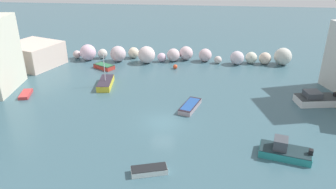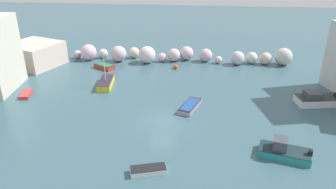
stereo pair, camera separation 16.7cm
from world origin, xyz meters
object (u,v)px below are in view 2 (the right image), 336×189
(moored_boat_0, at_px, (26,94))
(moored_boat_5, at_px, (284,151))
(moored_boat_2, at_px, (316,99))
(moored_boat_3, at_px, (106,83))
(channel_buoy, at_px, (176,67))
(moored_boat_4, at_px, (148,170))
(moored_boat_6, at_px, (190,106))
(moored_boat_1, at_px, (105,66))

(moored_boat_0, height_order, moored_boat_5, moored_boat_5)
(moored_boat_2, distance_m, moored_boat_3, 26.93)
(channel_buoy, relative_size, moored_boat_3, 0.14)
(channel_buoy, bearing_deg, moored_boat_2, -30.73)
(moored_boat_4, relative_size, moored_boat_6, 0.73)
(moored_boat_3, relative_size, moored_boat_6, 1.10)
(moored_boat_1, bearing_deg, moored_boat_5, -12.06)
(moored_boat_0, relative_size, moored_boat_3, 0.61)
(moored_boat_4, distance_m, moored_boat_5, 12.28)
(moored_boat_6, bearing_deg, moored_boat_5, 63.34)
(moored_boat_5, bearing_deg, moored_boat_6, -30.00)
(moored_boat_1, relative_size, moored_boat_3, 0.75)
(moored_boat_1, xyz_separation_m, moored_boat_3, (2.22, -6.88, 0.08))
(moored_boat_2, bearing_deg, moored_boat_0, -7.50)
(moored_boat_2, height_order, moored_boat_3, moored_boat_3)
(channel_buoy, bearing_deg, moored_boat_3, -138.24)
(channel_buoy, relative_size, moored_boat_2, 0.14)
(channel_buoy, distance_m, moored_boat_0, 21.83)
(moored_boat_1, height_order, moored_boat_2, moored_boat_2)
(channel_buoy, height_order, moored_boat_0, channel_buoy)
(moored_boat_0, distance_m, moored_boat_5, 31.53)
(moored_boat_1, relative_size, moored_boat_6, 0.82)
(moored_boat_3, bearing_deg, moored_boat_6, 57.53)
(moored_boat_1, bearing_deg, moored_boat_3, -41.31)
(moored_boat_5, bearing_deg, moored_boat_2, -103.64)
(moored_boat_5, bearing_deg, moored_boat_1, -28.39)
(moored_boat_0, relative_size, moored_boat_2, 0.58)
(moored_boat_1, distance_m, moored_boat_4, 27.24)
(channel_buoy, xyz_separation_m, moored_boat_1, (-11.09, -1.04, -0.00))
(moored_boat_0, relative_size, moored_boat_6, 0.68)
(channel_buoy, height_order, moored_boat_4, channel_buoy)
(moored_boat_3, bearing_deg, moored_boat_4, 19.44)
(moored_boat_1, height_order, moored_boat_6, moored_boat_1)
(moored_boat_4, height_order, moored_boat_5, moored_boat_5)
(moored_boat_2, relative_size, moored_boat_5, 1.06)
(moored_boat_5, bearing_deg, moored_boat_3, -20.30)
(moored_boat_2, xyz_separation_m, moored_boat_5, (-6.17, -11.57, -0.06))
(channel_buoy, height_order, moored_boat_3, moored_boat_3)
(channel_buoy, xyz_separation_m, moored_boat_5, (11.75, -22.22, 0.20))
(channel_buoy, distance_m, moored_boat_5, 25.13)
(moored_boat_3, distance_m, moored_boat_5, 25.09)
(moored_boat_0, height_order, moored_boat_2, moored_boat_2)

